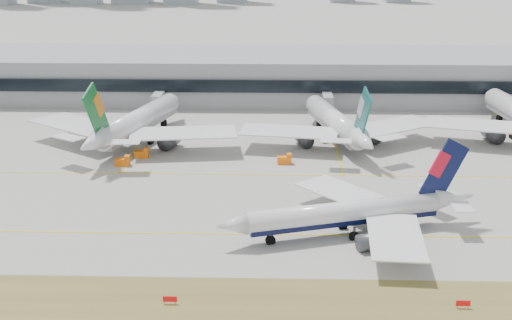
{
  "coord_description": "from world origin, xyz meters",
  "views": [
    {
      "loc": [
        11.63,
        -129.4,
        54.77
      ],
      "look_at": [
        7.36,
        18.0,
        7.5
      ],
      "focal_mm": 50.0,
      "sensor_mm": 36.0,
      "label": 1
    }
  ],
  "objects_px": {
    "widebody_eva": "(136,123)",
    "widebody_cathay": "(337,124)",
    "taxiing_airliner": "(353,213)",
    "terminal": "(243,75)"
  },
  "relations": [
    {
      "from": "taxiing_airliner",
      "to": "widebody_cathay",
      "type": "bearing_deg",
      "value": -109.68
    },
    {
      "from": "taxiing_airliner",
      "to": "terminal",
      "type": "bearing_deg",
      "value": -95.49
    },
    {
      "from": "widebody_eva",
      "to": "widebody_cathay",
      "type": "height_order",
      "value": "widebody_eva"
    },
    {
      "from": "taxiing_airliner",
      "to": "terminal",
      "type": "height_order",
      "value": "taxiing_airliner"
    },
    {
      "from": "taxiing_airliner",
      "to": "widebody_eva",
      "type": "distance_m",
      "value": 78.93
    },
    {
      "from": "widebody_cathay",
      "to": "widebody_eva",
      "type": "bearing_deg",
      "value": 79.75
    },
    {
      "from": "widebody_eva",
      "to": "widebody_cathay",
      "type": "distance_m",
      "value": 54.32
    },
    {
      "from": "widebody_eva",
      "to": "terminal",
      "type": "distance_m",
      "value": 65.42
    },
    {
      "from": "widebody_eva",
      "to": "widebody_cathay",
      "type": "xyz_separation_m",
      "value": [
        54.26,
        2.62,
        -0.37
      ]
    },
    {
      "from": "taxiing_airliner",
      "to": "widebody_eva",
      "type": "relative_size",
      "value": 0.87
    }
  ]
}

